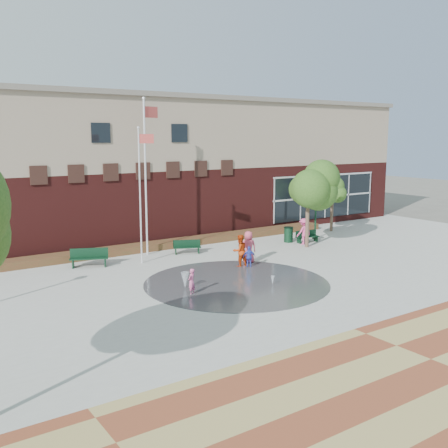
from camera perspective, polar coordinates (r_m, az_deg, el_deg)
ground at (r=21.70m, az=6.03°, el=-8.24°), size 120.00×120.00×0.00m
plaza_concrete at (r=24.74m, az=-0.00°, el=-5.94°), size 46.00×18.00×0.01m
paver_band at (r=17.32m, az=21.61°, el=-13.57°), size 46.00×6.00×0.01m
splash_pad at (r=23.96m, az=1.36°, el=-6.46°), size 8.40×8.40×0.01m
library_building at (r=35.85m, az=-12.30°, el=6.18°), size 44.40×10.40×9.20m
flower_bed at (r=31.14m, az=-7.92°, el=-2.81°), size 26.00×1.20×0.40m
flagpole_left at (r=27.34m, az=-9.06°, el=3.85°), size 0.78×0.37×7.10m
flagpole_right at (r=29.24m, az=-8.49°, el=6.01°), size 1.04×0.35×8.71m
lamp_right at (r=34.32m, az=9.97°, el=2.13°), size 0.39×0.39×3.65m
bench_left at (r=27.61m, az=-14.46°, el=-3.96°), size 1.96×1.26×0.96m
bench_mid at (r=29.82m, az=-4.04°, el=-2.80°), size 1.60×1.03×0.78m
bench_right at (r=33.28m, az=9.05°, el=-1.60°), size 1.58×0.64×0.77m
trash_can at (r=33.17m, az=7.03°, el=-1.15°), size 0.60×0.60×0.98m
tree_mid at (r=31.38m, az=9.17°, el=4.56°), size 3.22×3.22×5.43m
tree_small_right at (r=37.22m, az=11.73°, el=3.40°), size 2.21×2.21×3.78m
water_jet_a at (r=23.15m, az=-4.25°, el=-7.07°), size 0.37×0.37×0.71m
water_jet_b at (r=23.77m, az=5.31°, el=-6.64°), size 0.18×0.18×0.39m
child_splash at (r=22.18m, az=-3.56°, el=-6.29°), size 0.49×0.43×1.12m
adult_red at (r=26.77m, az=1.73°, el=-2.93°), size 0.83×0.66×1.66m
adult_pink at (r=27.55m, az=2.67°, el=-2.53°), size 0.96×0.78×1.71m
child_blue at (r=26.67m, az=2.77°, el=-3.60°), size 0.69×0.57×1.11m
person_bench at (r=32.58m, az=8.68°, el=-0.81°), size 1.08×0.65×1.64m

